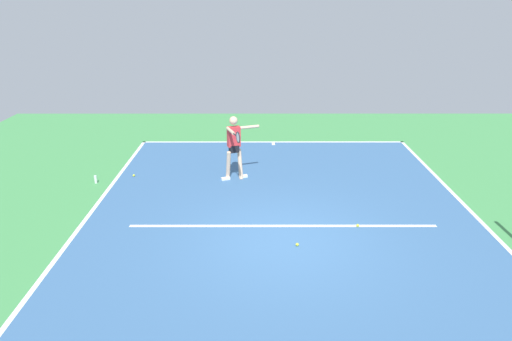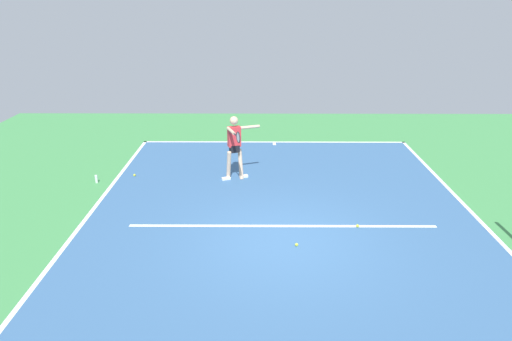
{
  "view_description": "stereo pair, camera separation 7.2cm",
  "coord_description": "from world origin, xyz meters",
  "px_view_note": "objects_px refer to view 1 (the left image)",
  "views": [
    {
      "loc": [
        0.61,
        8.48,
        4.82
      ],
      "look_at": [
        0.6,
        -1.71,
        0.9
      ],
      "focal_mm": 32.26,
      "sensor_mm": 36.0,
      "label": 1
    },
    {
      "loc": [
        0.54,
        8.48,
        4.82
      ],
      "look_at": [
        0.6,
        -1.71,
        0.9
      ],
      "focal_mm": 32.26,
      "sensor_mm": 36.0,
      "label": 2
    }
  ],
  "objects_px": {
    "tennis_ball_near_player": "(297,245)",
    "tennis_ball_far_corner": "(358,225)",
    "water_bottle": "(96,179)",
    "tennis_ball_by_baseline": "(134,175)",
    "tennis_player": "(234,144)"
  },
  "relations": [
    {
      "from": "tennis_ball_far_corner",
      "to": "tennis_ball_by_baseline",
      "type": "relative_size",
      "value": 1.0
    },
    {
      "from": "water_bottle",
      "to": "tennis_ball_by_baseline",
      "type": "bearing_deg",
      "value": -151.8
    },
    {
      "from": "tennis_ball_far_corner",
      "to": "tennis_ball_by_baseline",
      "type": "height_order",
      "value": "same"
    },
    {
      "from": "tennis_ball_far_corner",
      "to": "tennis_player",
      "type": "bearing_deg",
      "value": -44.84
    },
    {
      "from": "water_bottle",
      "to": "tennis_player",
      "type": "bearing_deg",
      "value": -175.49
    },
    {
      "from": "tennis_ball_near_player",
      "to": "tennis_ball_far_corner",
      "type": "bearing_deg",
      "value": -149.65
    },
    {
      "from": "tennis_player",
      "to": "water_bottle",
      "type": "distance_m",
      "value": 3.9
    },
    {
      "from": "tennis_ball_by_baseline",
      "to": "water_bottle",
      "type": "height_order",
      "value": "water_bottle"
    },
    {
      "from": "tennis_player",
      "to": "water_bottle",
      "type": "xyz_separation_m",
      "value": [
        3.78,
        0.3,
        -0.93
      ]
    },
    {
      "from": "tennis_player",
      "to": "water_bottle",
      "type": "bearing_deg",
      "value": -15.62
    },
    {
      "from": "tennis_ball_by_baseline",
      "to": "water_bottle",
      "type": "xyz_separation_m",
      "value": [
        0.91,
        0.49,
        0.08
      ]
    },
    {
      "from": "tennis_ball_by_baseline",
      "to": "water_bottle",
      "type": "relative_size",
      "value": 0.3
    },
    {
      "from": "tennis_ball_near_player",
      "to": "tennis_ball_far_corner",
      "type": "xyz_separation_m",
      "value": [
        -1.41,
        -0.83,
        0.0
      ]
    },
    {
      "from": "tennis_ball_near_player",
      "to": "tennis_ball_by_baseline",
      "type": "distance_m",
      "value": 5.76
    },
    {
      "from": "tennis_player",
      "to": "tennis_ball_far_corner",
      "type": "xyz_separation_m",
      "value": [
        -2.84,
        2.82,
        -1.0
      ]
    }
  ]
}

